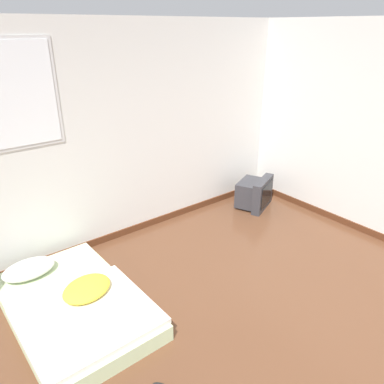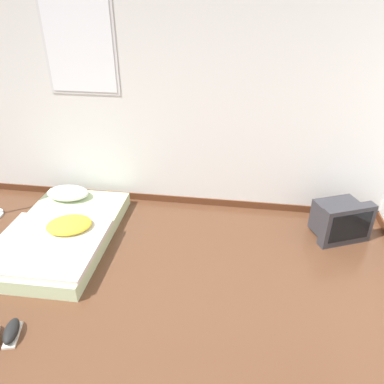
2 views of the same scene
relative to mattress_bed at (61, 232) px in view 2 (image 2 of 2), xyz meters
name	(u,v)px [view 2 (image 2 of 2)]	position (x,y,z in m)	size (l,w,h in m)	color
wall_back	(152,103)	(0.84, 1.04, 1.18)	(7.91, 0.08, 2.60)	silver
mattress_bed	(61,232)	(0.00, 0.00, 0.00)	(1.10, 1.74, 0.30)	beige
crt_tv	(340,220)	(3.04, 0.53, 0.11)	(0.65, 0.59, 0.46)	#333338
sneaker_pair	(1,334)	(0.11, -1.31, -0.06)	(0.34, 0.34, 0.10)	silver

